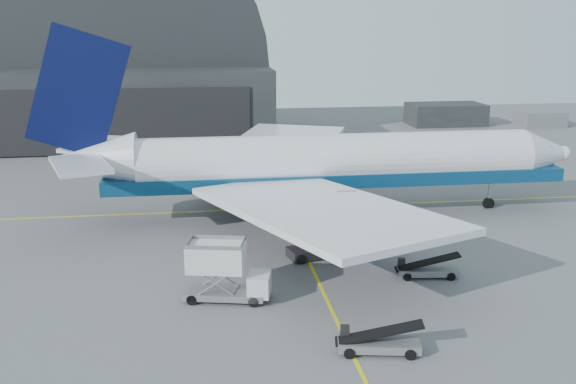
{
  "coord_description": "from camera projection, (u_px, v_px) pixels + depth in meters",
  "views": [
    {
      "loc": [
        -8.52,
        -44.35,
        19.09
      ],
      "look_at": [
        -0.97,
        9.84,
        4.5
      ],
      "focal_mm": 40.0,
      "sensor_mm": 36.0,
      "label": 1
    }
  ],
  "objects": [
    {
      "name": "hangar",
      "position": [
        115.0,
        81.0,
        105.26
      ],
      "size": [
        50.0,
        28.3,
        28.0
      ],
      "color": "black",
      "rests_on": "ground"
    },
    {
      "name": "ground",
      "position": [
        319.0,
        282.0,
        48.5
      ],
      "size": [
        200.0,
        200.0,
        0.0
      ],
      "primitive_type": "plane",
      "color": "#565659",
      "rests_on": "ground"
    },
    {
      "name": "taxi_lines",
      "position": [
        294.0,
        230.0,
        60.61
      ],
      "size": [
        80.0,
        42.12,
        0.02
      ],
      "color": "yellow",
      "rests_on": "ground"
    },
    {
      "name": "belt_loader_a",
      "position": [
        378.0,
        343.0,
        38.07
      ],
      "size": [
        5.3,
        2.54,
        1.98
      ],
      "rotation": [
        0.0,
        0.0,
        -0.18
      ],
      "color": "slate",
      "rests_on": "ground"
    },
    {
      "name": "distant_bldg_a",
      "position": [
        445.0,
        125.0,
        122.46
      ],
      "size": [
        14.0,
        8.0,
        4.0
      ],
      "primitive_type": "cube",
      "color": "black",
      "rests_on": "ground"
    },
    {
      "name": "distant_bldg_b",
      "position": [
        539.0,
        126.0,
        120.9
      ],
      "size": [
        8.0,
        6.0,
        2.8
      ],
      "primitive_type": "cube",
      "color": "slate",
      "rests_on": "ground"
    },
    {
      "name": "airliner",
      "position": [
        315.0,
        164.0,
        63.91
      ],
      "size": [
        54.64,
        52.98,
        19.17
      ],
      "color": "white",
      "rests_on": "ground"
    },
    {
      "name": "belt_loader_b",
      "position": [
        426.0,
        270.0,
        49.36
      ],
      "size": [
        5.01,
        2.16,
        1.88
      ],
      "rotation": [
        0.0,
        0.0,
        -0.11
      ],
      "color": "slate",
      "rests_on": "ground"
    },
    {
      "name": "traffic_cone",
      "position": [
        298.0,
        247.0,
        55.29
      ],
      "size": [
        0.32,
        0.32,
        0.46
      ],
      "color": "#EA4A07",
      "rests_on": "ground"
    },
    {
      "name": "pushback_tug",
      "position": [
        312.0,
        250.0,
        53.35
      ],
      "size": [
        4.12,
        2.98,
        1.73
      ],
      "rotation": [
        0.0,
        0.0,
        0.25
      ],
      "color": "black",
      "rests_on": "ground"
    },
    {
      "name": "catering_truck",
      "position": [
        224.0,
        272.0,
        44.88
      ],
      "size": [
        6.35,
        3.45,
        4.14
      ],
      "rotation": [
        0.0,
        0.0,
        -0.22
      ],
      "color": "slate",
      "rests_on": "ground"
    }
  ]
}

